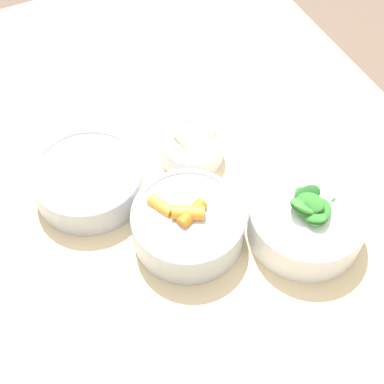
# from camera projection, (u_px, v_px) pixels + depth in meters

# --- Properties ---
(ground_plane) EXTENTS (10.00, 10.00, 0.00)m
(ground_plane) POSITION_uv_depth(u_px,v_px,m) (182.00, 335.00, 1.59)
(ground_plane) COLOR brown
(dining_table) EXTENTS (1.25, 0.94, 0.77)m
(dining_table) POSITION_uv_depth(u_px,v_px,m) (177.00, 208.00, 1.05)
(dining_table) COLOR beige
(dining_table) RESTS_ON ground_plane
(bowl_carrots) EXTENTS (0.18, 0.18, 0.08)m
(bowl_carrots) POSITION_uv_depth(u_px,v_px,m) (188.00, 224.00, 0.85)
(bowl_carrots) COLOR silver
(bowl_carrots) RESTS_ON dining_table
(bowl_greens) EXTENTS (0.19, 0.19, 0.10)m
(bowl_greens) POSITION_uv_depth(u_px,v_px,m) (307.00, 220.00, 0.86)
(bowl_greens) COLOR white
(bowl_greens) RESTS_ON dining_table
(bowl_beans_hotdog) EXTENTS (0.19, 0.19, 0.06)m
(bowl_beans_hotdog) POSITION_uv_depth(u_px,v_px,m) (89.00, 181.00, 0.92)
(bowl_beans_hotdog) COLOR silver
(bowl_beans_hotdog) RESTS_ON dining_table
(bowl_cookies) EXTENTS (0.11, 0.11, 0.05)m
(bowl_cookies) POSITION_uv_depth(u_px,v_px,m) (192.00, 147.00, 0.97)
(bowl_cookies) COLOR silver
(bowl_cookies) RESTS_ON dining_table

